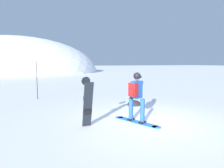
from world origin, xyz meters
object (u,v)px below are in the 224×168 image
(snowboarder_main, at_px, (136,96))
(piste_marker_near, at_px, (37,77))
(spare_snowboard, at_px, (88,102))
(rock_dark, at_px, (134,105))

(snowboarder_main, bearing_deg, piste_marker_near, 119.00)
(piste_marker_near, bearing_deg, snowboarder_main, -61.00)
(spare_snowboard, relative_size, piste_marker_near, 0.73)
(spare_snowboard, height_order, rock_dark, spare_snowboard)
(spare_snowboard, xyz_separation_m, piste_marker_near, (-1.52, 5.65, 0.44))
(snowboarder_main, xyz_separation_m, spare_snowboard, (-1.65, 0.07, -0.11))
(piste_marker_near, distance_m, rock_dark, 5.63)
(piste_marker_near, height_order, rock_dark, piste_marker_near)
(spare_snowboard, relative_size, rock_dark, 2.30)
(snowboarder_main, bearing_deg, spare_snowboard, 177.56)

